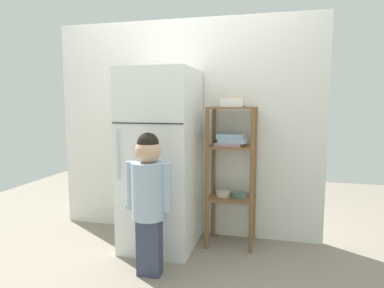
{
  "coord_description": "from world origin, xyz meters",
  "views": [
    {
      "loc": [
        0.87,
        -2.81,
        1.29
      ],
      "look_at": [
        0.16,
        0.02,
        0.94
      ],
      "focal_mm": 31.69,
      "sensor_mm": 36.0,
      "label": 1
    }
  ],
  "objects_px": {
    "child_standing": "(149,190)",
    "pantry_shelf_unit": "(231,161)",
    "refrigerator": "(161,159)",
    "fruit_bin": "(233,103)"
  },
  "relations": [
    {
      "from": "child_standing",
      "to": "pantry_shelf_unit",
      "type": "xyz_separation_m",
      "value": [
        0.51,
        0.71,
        0.12
      ]
    },
    {
      "from": "refrigerator",
      "to": "child_standing",
      "type": "distance_m",
      "value": 0.57
    },
    {
      "from": "child_standing",
      "to": "pantry_shelf_unit",
      "type": "bearing_deg",
      "value": 54.03
    },
    {
      "from": "pantry_shelf_unit",
      "to": "fruit_bin",
      "type": "xyz_separation_m",
      "value": [
        0.01,
        -0.01,
        0.52
      ]
    },
    {
      "from": "pantry_shelf_unit",
      "to": "fruit_bin",
      "type": "relative_size",
      "value": 6.45
    },
    {
      "from": "refrigerator",
      "to": "child_standing",
      "type": "xyz_separation_m",
      "value": [
        0.09,
        -0.55,
        -0.14
      ]
    },
    {
      "from": "pantry_shelf_unit",
      "to": "fruit_bin",
      "type": "distance_m",
      "value": 0.52
    },
    {
      "from": "refrigerator",
      "to": "fruit_bin",
      "type": "xyz_separation_m",
      "value": [
        0.61,
        0.16,
        0.5
      ]
    },
    {
      "from": "fruit_bin",
      "to": "pantry_shelf_unit",
      "type": "bearing_deg",
      "value": 142.06
    },
    {
      "from": "pantry_shelf_unit",
      "to": "refrigerator",
      "type": "bearing_deg",
      "value": -164.99
    }
  ]
}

